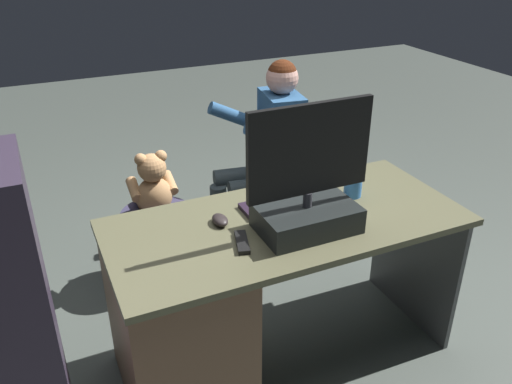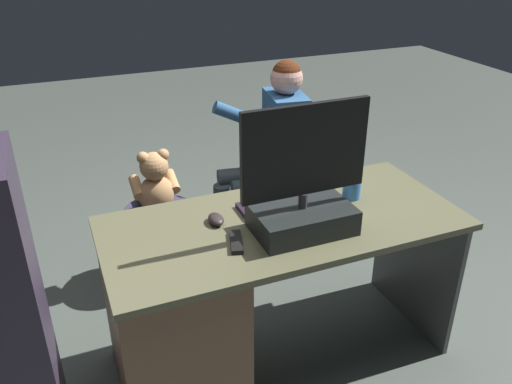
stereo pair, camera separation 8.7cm
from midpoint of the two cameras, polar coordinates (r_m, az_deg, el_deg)
The scene contains 12 objects.
ground_plane at distance 2.88m, azimuth 0.10°, elevation -11.88°, with size 10.00×10.00×0.00m, color #49514B.
desk at distance 2.24m, azimuth -5.19°, elevation -12.36°, with size 1.48×0.67×0.73m.
monitor at distance 2.04m, azimuth 6.31°, elevation -0.55°, with size 0.51×0.25×0.52m.
keyboard at distance 2.27m, azimuth 4.41°, elevation -1.22°, with size 0.42×0.14×0.02m, color black.
computer_mouse at distance 2.14m, azimuth -3.19°, elevation -2.96°, with size 0.06×0.10×0.04m, color #2C2525.
cup at distance 2.36m, azimuth 11.35°, elevation 0.59°, with size 0.08×0.08×0.11m, color #3372BF.
tv_remote at distance 2.01m, azimuth -0.91°, elevation -5.42°, with size 0.04×0.15×0.02m, color black.
notebook_binder at distance 2.23m, azimuth 7.16°, elevation -1.94°, with size 0.22×0.30×0.02m, color beige.
office_chair_teddy at distance 2.99m, azimuth -9.41°, elevation -4.88°, with size 0.46×0.46×0.42m.
teddy_bear at distance 2.84m, azimuth -9.97°, elevation 0.86°, with size 0.25×0.25×0.35m.
visitor_chair at distance 3.32m, azimuth 3.70°, elevation -1.28°, with size 0.51×0.51×0.42m.
person at distance 3.10m, azimuth 2.63°, elevation 5.21°, with size 0.57×0.53×1.14m.
Camera 2 is at (0.81, 2.08, 1.82)m, focal length 37.05 mm.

